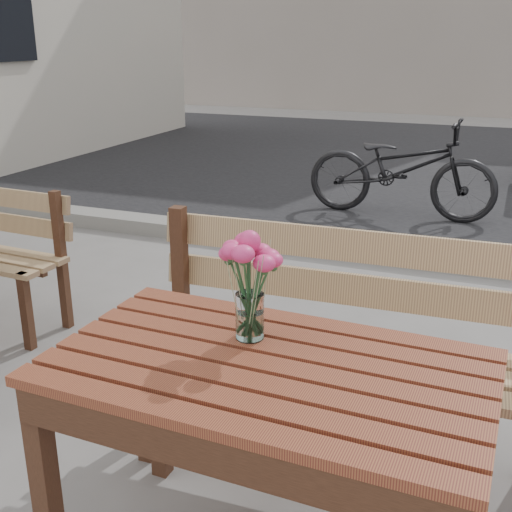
% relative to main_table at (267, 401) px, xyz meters
% --- Properties ---
extents(street, '(30.00, 8.12, 0.12)m').
position_rel_main_table_xyz_m(street, '(-0.02, 5.15, -0.60)').
color(street, black).
rests_on(street, ground).
extents(main_table, '(1.24, 0.75, 0.75)m').
position_rel_main_table_xyz_m(main_table, '(0.00, 0.00, 0.00)').
color(main_table, '#571E16').
rests_on(main_table, ground).
extents(main_bench, '(1.58, 0.53, 0.97)m').
position_rel_main_table_xyz_m(main_bench, '(0.06, 0.68, -0.04)').
color(main_bench, '#8A6647').
rests_on(main_bench, ground).
extents(main_vase, '(0.18, 0.18, 0.33)m').
position_rel_main_table_xyz_m(main_vase, '(-0.10, 0.13, 0.33)').
color(main_vase, white).
rests_on(main_vase, main_table).
extents(bicycle, '(1.73, 0.64, 0.90)m').
position_rel_main_table_xyz_m(bicycle, '(-0.34, 4.39, -0.18)').
color(bicycle, black).
rests_on(bicycle, ground).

